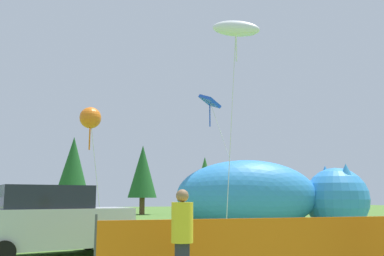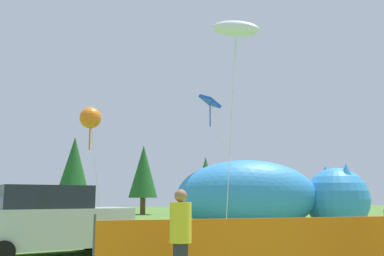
{
  "view_description": "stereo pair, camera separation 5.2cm",
  "coord_description": "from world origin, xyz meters",
  "views": [
    {
      "loc": [
        -5.24,
        -11.38,
        1.64
      ],
      "look_at": [
        0.86,
        4.97,
        4.46
      ],
      "focal_mm": 40.0,
      "sensor_mm": 36.0,
      "label": 1
    },
    {
      "loc": [
        -5.19,
        -11.4,
        1.64
      ],
      "look_at": [
        0.86,
        4.97,
        4.46
      ],
      "focal_mm": 40.0,
      "sensor_mm": 36.0,
      "label": 2
    }
  ],
  "objects": [
    {
      "name": "kite_white_ghost",
      "position": [
        1.78,
        2.61,
        7.99
      ],
      "size": [
        1.91,
        1.6,
        8.49
      ],
      "color": "silver",
      "rests_on": "ground"
    },
    {
      "name": "horizon_tree_east",
      "position": [
        4.64,
        28.57,
        4.02
      ],
      "size": [
        2.74,
        2.74,
        6.54
      ],
      "color": "brown",
      "rests_on": "ground"
    },
    {
      "name": "kite_blue_box",
      "position": [
        3.04,
        8.13,
        6.32
      ],
      "size": [
        1.84,
        2.82,
        6.82
      ],
      "color": "silver",
      "rests_on": "ground"
    },
    {
      "name": "inflatable_cat",
      "position": [
        5.42,
        6.66,
        1.56
      ],
      "size": [
        9.44,
        5.25,
        3.38
      ],
      "rotation": [
        0.0,
        0.0,
        -0.27
      ],
      "color": "#338CD8",
      "rests_on": "ground"
    },
    {
      "name": "horizon_tree_mid",
      "position": [
        -1.24,
        35.16,
        4.88
      ],
      "size": [
        3.33,
        3.33,
        7.95
      ],
      "color": "brown",
      "rests_on": "ground"
    },
    {
      "name": "ground_plane",
      "position": [
        0.0,
        0.0,
        0.0
      ],
      "size": [
        120.0,
        120.0,
        0.0
      ],
      "primitive_type": "plane",
      "color": "#4C752D"
    },
    {
      "name": "folding_chair",
      "position": [
        1.75,
        -0.64,
        0.52
      ],
      "size": [
        0.58,
        0.58,
        0.91
      ],
      "rotation": [
        0.0,
        0.0,
        -1.65
      ],
      "color": "#1959A5",
      "rests_on": "ground"
    },
    {
      "name": "spectator_in_grey_shirt",
      "position": [
        -2.7,
        -4.08,
        0.97
      ],
      "size": [
        0.39,
        0.39,
        1.78
      ],
      "color": "#2D2D38",
      "rests_on": "ground"
    },
    {
      "name": "horizon_tree_west",
      "position": [
        13.5,
        34.54,
        3.83
      ],
      "size": [
        2.62,
        2.62,
        6.24
      ],
      "color": "brown",
      "rests_on": "ground"
    },
    {
      "name": "safety_fence",
      "position": [
        0.04,
        -3.26,
        0.6
      ],
      "size": [
        8.21,
        0.65,
        1.32
      ],
      "rotation": [
        0.0,
        0.0,
        -0.07
      ],
      "color": "orange",
      "rests_on": "ground"
    },
    {
      "name": "parked_car",
      "position": [
        -4.68,
        1.63,
        0.96
      ],
      "size": [
        4.65,
        2.58,
        1.96
      ],
      "rotation": [
        0.0,
        0.0,
        0.2
      ],
      "color": "#B7BCC1",
      "rests_on": "ground"
    },
    {
      "name": "kite_orange_flower",
      "position": [
        -3.15,
        5.93,
        4.78
      ],
      "size": [
        1.25,
        1.47,
        5.23
      ],
      "color": "silver",
      "rests_on": "ground"
    }
  ]
}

